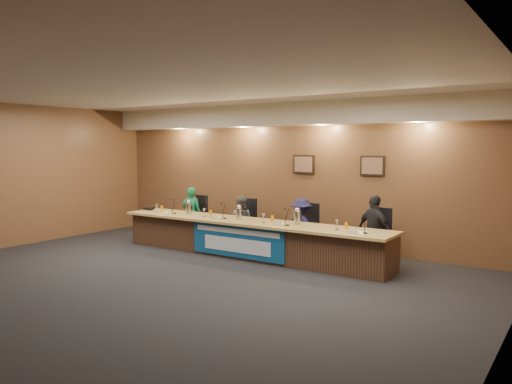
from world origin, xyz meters
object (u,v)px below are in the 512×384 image
office_chair_b (243,225)px  office_chair_d (376,240)px  carafe_mid (239,214)px  banner (237,241)px  panelist_b (241,222)px  office_chair_a (194,220)px  office_chair_c (304,232)px  panelist_a (192,214)px  carafe_left (189,209)px  dais_body (249,240)px  panelist_d (375,231)px  carafe_right (297,218)px  speakerphone (150,209)px  panelist_c (301,227)px

office_chair_b → office_chair_d: same height
office_chair_b → carafe_mid: (0.45, -0.77, 0.39)m
banner → panelist_b: size_ratio=1.91×
office_chair_a → office_chair_c: 2.99m
panelist_a → carafe_left: (0.52, -0.68, 0.23)m
dais_body → panelist_d: (2.42, 0.66, 0.32)m
office_chair_c → carafe_right: bearing=-54.1°
dais_body → office_chair_c: dais_body is taller
office_chair_c → carafe_left: (-2.46, -0.78, 0.39)m
carafe_left → dais_body: bearing=0.7°
banner → speakerphone: size_ratio=6.88×
office_chair_a → office_chair_b: 1.45m
office_chair_a → office_chair_d: 4.55m
panelist_a → dais_body: bearing=142.9°
dais_body → carafe_left: 1.69m
panelist_b → dais_body: bearing=117.9°
banner → panelist_c: size_ratio=1.85×
panelist_c → speakerphone: 3.80m
panelist_d → office_chair_d: size_ratio=2.79×
panelist_a → office_chair_b: panelist_a is taller
office_chair_c → carafe_left: bearing=-145.9°
panelist_c → dais_body: bearing=43.9°
panelist_c → office_chair_c: size_ratio=2.48×
panelist_d → speakerphone: 5.35m
panelist_c → speakerphone: size_ratio=3.72×
panelist_c → office_chair_d: bearing=-170.3°
dais_body → banner: bearing=-90.0°
office_chair_c → carafe_mid: 1.39m
office_chair_d → panelist_b: bearing=-177.2°
panelist_b → office_chair_c: 1.55m
office_chair_b → speakerphone: bearing=-161.9°
panelist_a → office_chair_b: bearing=164.1°
dais_body → speakerphone: 2.93m
carafe_mid → speakerphone: bearing=179.0°
office_chair_c → carafe_mid: size_ratio=2.08×
dais_body → panelist_a: panelist_a is taller
panelist_c → office_chair_c: panelist_c is taller
office_chair_c → panelist_a: bearing=-161.7°
office_chair_a → carafe_left: 1.02m
dais_body → office_chair_b: bearing=132.1°
carafe_left → panelist_d: bearing=9.6°
speakerphone → carafe_right: bearing=0.0°
panelist_a → speakerphone: 1.00m
carafe_mid → carafe_right: (1.35, 0.05, 0.02)m
office_chair_b → carafe_mid: carafe_mid is taller
dais_body → carafe_left: size_ratio=24.11×
office_chair_a → panelist_b: bearing=9.2°
panelist_d → office_chair_b: (-3.11, 0.10, -0.19)m
office_chair_d → panelist_d: bearing=-89.1°
banner → office_chair_b: bearing=120.3°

